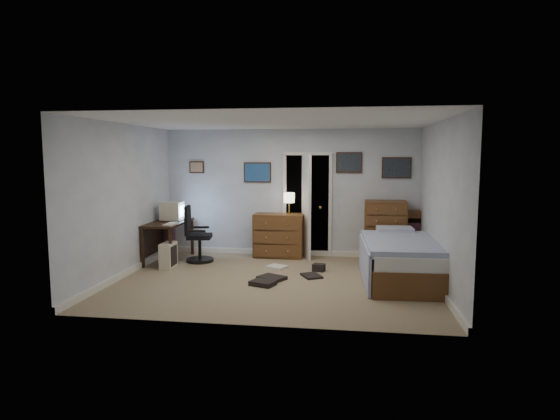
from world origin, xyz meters
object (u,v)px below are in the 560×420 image
object	(u,v)px
computer_desk	(164,231)
low_dresser	(279,235)
bed	(401,259)
tall_dresser	(385,231)
office_chair	(196,240)

from	to	relation	value
computer_desk	low_dresser	distance (m)	2.20
computer_desk	low_dresser	xyz separation A→B (m)	(2.10, 0.63, -0.15)
computer_desk	bed	distance (m)	4.36
tall_dresser	low_dresser	bearing A→B (deg)	-179.55
office_chair	bed	world-z (taller)	office_chair
tall_dresser	bed	distance (m)	1.45
office_chair	tall_dresser	xyz separation A→B (m)	(3.50, 0.62, 0.16)
computer_desk	bed	bearing A→B (deg)	-11.66
office_chair	low_dresser	distance (m)	1.60
office_chair	low_dresser	world-z (taller)	office_chair
bed	computer_desk	bearing A→B (deg)	166.79
office_chair	tall_dresser	size ratio (longest dim) A/B	0.92
office_chair	bed	distance (m)	3.73
low_dresser	tall_dresser	bearing A→B (deg)	1.52
tall_dresser	bed	bearing A→B (deg)	-83.42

